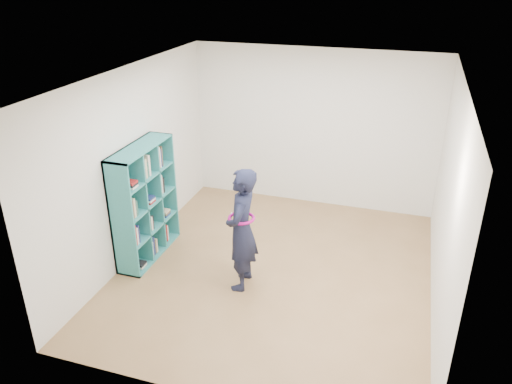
% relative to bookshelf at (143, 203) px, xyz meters
% --- Properties ---
extents(floor, '(4.50, 4.50, 0.00)m').
position_rel_bookshelf_xyz_m(floor, '(1.84, 0.11, -0.79)').
color(floor, olive).
rests_on(floor, ground).
extents(ceiling, '(4.50, 4.50, 0.00)m').
position_rel_bookshelf_xyz_m(ceiling, '(1.84, 0.11, 1.81)').
color(ceiling, white).
rests_on(ceiling, wall_back).
extents(wall_left, '(0.02, 4.50, 2.60)m').
position_rel_bookshelf_xyz_m(wall_left, '(-0.16, 0.11, 0.51)').
color(wall_left, silver).
rests_on(wall_left, floor).
extents(wall_right, '(0.02, 4.50, 2.60)m').
position_rel_bookshelf_xyz_m(wall_right, '(3.84, 0.11, 0.51)').
color(wall_right, silver).
rests_on(wall_right, floor).
extents(wall_back, '(4.00, 0.02, 2.60)m').
position_rel_bookshelf_xyz_m(wall_back, '(1.84, 2.36, 0.51)').
color(wall_back, silver).
rests_on(wall_back, floor).
extents(wall_front, '(4.00, 0.02, 2.60)m').
position_rel_bookshelf_xyz_m(wall_front, '(1.84, -2.14, 0.51)').
color(wall_front, silver).
rests_on(wall_front, floor).
extents(bookshelf, '(0.35, 1.21, 1.61)m').
position_rel_bookshelf_xyz_m(bookshelf, '(0.00, 0.00, 0.00)').
color(bookshelf, teal).
rests_on(bookshelf, floor).
extents(person, '(0.42, 0.61, 1.60)m').
position_rel_bookshelf_xyz_m(person, '(1.52, -0.30, 0.01)').
color(person, black).
rests_on(person, floor).
extents(smartphone, '(0.03, 0.09, 0.12)m').
position_rel_bookshelf_xyz_m(smartphone, '(1.36, -0.23, 0.12)').
color(smartphone, silver).
rests_on(smartphone, person).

